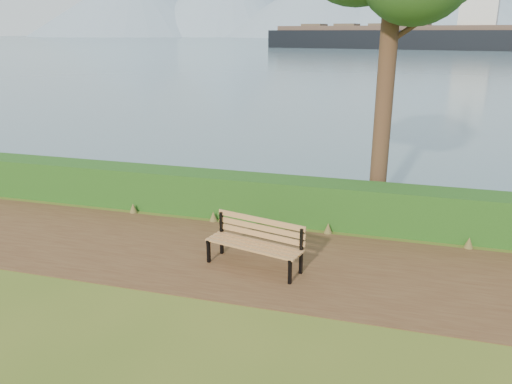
% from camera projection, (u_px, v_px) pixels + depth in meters
% --- Properties ---
extents(ground, '(140.00, 140.00, 0.00)m').
position_uv_depth(ground, '(230.00, 264.00, 9.58)').
color(ground, '#475F1B').
rests_on(ground, ground).
extents(path, '(40.00, 3.40, 0.01)m').
position_uv_depth(path, '(235.00, 257.00, 9.86)').
color(path, '#4F2E1B').
rests_on(path, ground).
extents(hedge, '(32.00, 0.85, 1.00)m').
position_uv_depth(hedge, '(265.00, 198.00, 11.81)').
color(hedge, '#1A4413').
rests_on(hedge, ground).
extents(water, '(700.00, 510.00, 0.00)m').
position_uv_depth(water, '(398.00, 40.00, 247.53)').
color(water, '#3F5566').
rests_on(water, ground).
extents(bench, '(1.94, 0.98, 0.93)m').
position_uv_depth(bench, '(256.00, 240.00, 9.34)').
color(bench, black).
rests_on(bench, ground).
extents(cargo_ship, '(63.53, 21.84, 19.07)m').
position_uv_depth(cargo_ship, '(398.00, 37.00, 124.19)').
color(cargo_ship, black).
rests_on(cargo_ship, ground).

